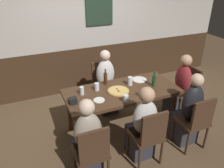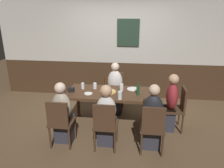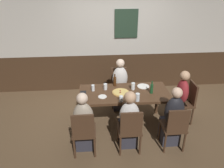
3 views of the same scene
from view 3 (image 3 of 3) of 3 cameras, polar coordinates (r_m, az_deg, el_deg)
ground_plane at (r=4.80m, az=2.87°, el=-9.87°), size 12.00×12.00×0.00m
wall_back at (r=5.71m, az=1.06°, el=10.91°), size 6.40×0.13×2.60m
dining_table at (r=4.44m, az=3.06°, el=-3.07°), size 1.76×0.80×0.74m
chair_mid_near at (r=3.86m, az=4.60°, el=-11.16°), size 0.40×0.40×0.88m
chair_head_east at (r=4.86m, az=18.40°, el=-3.92°), size 0.40×0.40×0.88m
chair_right_near at (r=4.04m, az=15.69°, el=-10.24°), size 0.40×0.40×0.88m
chair_mid_far at (r=5.23m, az=1.87°, el=-0.14°), size 0.40×0.40×0.88m
chair_left_near at (r=3.83m, az=-7.18°, el=-11.69°), size 0.40×0.40×0.88m
person_mid_near at (r=4.00m, az=4.23°, el=-9.93°), size 0.34×0.37×1.13m
person_head_east at (r=4.80m, az=16.59°, el=-4.16°), size 0.37×0.34×1.15m
person_right_near at (r=4.17m, az=14.97°, el=-8.96°), size 0.34×0.37×1.17m
person_mid_far at (r=5.09m, az=2.07°, el=-1.01°), size 0.34×0.37×1.17m
person_left_near at (r=3.97m, az=-7.10°, el=-10.42°), size 0.34×0.37×1.14m
pizza at (r=4.38m, az=2.23°, el=-2.12°), size 0.33×0.33×0.03m
pint_glass_pale at (r=4.11m, az=6.48°, el=-3.46°), size 0.08×0.08×0.15m
tumbler_water at (r=4.08m, az=2.34°, el=-3.83°), size 0.08×0.08×0.11m
beer_glass_half at (r=4.48m, az=-1.69°, el=-0.78°), size 0.07×0.07×0.12m
tumbler_short at (r=4.49m, az=5.37°, el=-0.64°), size 0.08×0.08×0.14m
beer_glass_tall at (r=4.44m, az=-4.84°, el=-1.10°), size 0.06×0.06×0.13m
beer_bottle_green at (r=4.39m, az=10.03°, el=-1.11°), size 0.06×0.06×0.26m
beer_bottle_brown at (r=4.60m, az=0.71°, el=0.72°), size 0.06×0.06×0.26m
plate_white_large at (r=4.65m, az=7.94°, el=-0.59°), size 0.25×0.25×0.01m
plate_white_small at (r=4.24m, az=-2.45°, el=-3.23°), size 0.16×0.16×0.01m
condiment_caddy at (r=4.28m, az=-7.32°, el=-2.51°), size 0.11×0.09×0.09m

